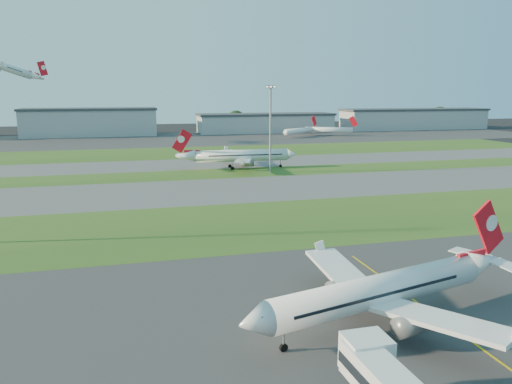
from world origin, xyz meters
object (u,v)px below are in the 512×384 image
object	(u,v)px
mini_jet_near	(300,131)
mini_jet_far	(329,130)
airliner_taxiing	(241,156)
light_mast_centre	(270,123)
airliner_parked	(381,291)

from	to	relation	value
mini_jet_near	mini_jet_far	world-z (taller)	same
airliner_taxiing	mini_jet_near	distance (m)	117.00
mini_jet_far	light_mast_centre	world-z (taller)	light_mast_centre
airliner_parked	airliner_taxiing	xyz separation A→B (m)	(10.07, 109.09, 0.37)
airliner_parked	mini_jet_far	size ratio (longest dim) A/B	1.23
airliner_parked	mini_jet_far	distance (m)	229.05
airliner_parked	airliner_taxiing	bearing A→B (deg)	70.30
airliner_taxiing	light_mast_centre	size ratio (longest dim) A/B	1.42
airliner_parked	mini_jet_near	xyz separation A→B (m)	(66.74, 211.45, -0.36)
mini_jet_near	mini_jet_far	bearing A→B (deg)	-29.90
airliner_taxiing	light_mast_centre	bearing A→B (deg)	125.23
mini_jet_far	airliner_taxiing	bearing A→B (deg)	-99.45
mini_jet_far	mini_jet_near	bearing A→B (deg)	-148.84
mini_jet_near	light_mast_centre	size ratio (longest dim) A/B	0.95
mini_jet_far	light_mast_centre	xyz separation A→B (m)	(-67.41, -114.32, 11.53)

